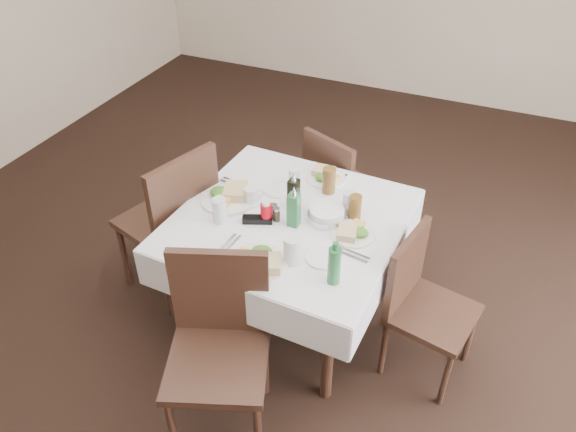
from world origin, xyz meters
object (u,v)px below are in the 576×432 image
(oil_cruet_dark, at_px, (294,193))
(water_e, at_px, (349,203))
(green_bottle, at_px, (334,265))
(chair_east, at_px, (421,298))
(water_w, at_px, (220,210))
(bread_basket, at_px, (327,214))
(coffee_mug, at_px, (251,196))
(oil_cruet_green, at_px, (294,209))
(water_n, at_px, (294,178))
(ketchup_bottle, at_px, (266,212))
(dining_table, at_px, (289,231))
(water_s, at_px, (292,251))
(chair_north, at_px, (337,184))
(chair_west, at_px, (175,216))
(chair_south, at_px, (219,335))

(oil_cruet_dark, bearing_deg, water_e, 15.25)
(green_bottle, bearing_deg, chair_east, 42.12)
(water_w, height_order, bread_basket, water_w)
(chair_east, xyz_separation_m, water_w, (-1.09, -0.14, 0.34))
(water_e, xyz_separation_m, coffee_mug, (-0.53, -0.12, -0.02))
(oil_cruet_green, bearing_deg, water_n, 112.69)
(water_w, relative_size, ketchup_bottle, 1.06)
(dining_table, xyz_separation_m, coffee_mug, (-0.25, 0.05, 0.13))
(water_s, bearing_deg, water_n, 111.97)
(chair_north, relative_size, oil_cruet_dark, 3.86)
(bread_basket, xyz_separation_m, oil_cruet_green, (-0.14, -0.11, 0.07))
(bread_basket, bearing_deg, water_n, 141.96)
(chair_east, xyz_separation_m, coffee_mug, (-1.01, 0.08, 0.31))
(water_e, bearing_deg, oil_cruet_green, -136.61)
(chair_west, bearing_deg, oil_cruet_green, -0.52)
(bread_basket, bearing_deg, water_e, 49.50)
(coffee_mug, xyz_separation_m, green_bottle, (0.64, -0.42, 0.06))
(chair_south, xyz_separation_m, oil_cruet_green, (0.09, 0.68, 0.31))
(chair_south, height_order, chair_east, chair_south)
(water_w, height_order, oil_cruet_dark, oil_cruet_dark)
(water_e, distance_m, oil_cruet_dark, 0.30)
(water_w, bearing_deg, chair_north, 70.16)
(water_n, bearing_deg, oil_cruet_green, -67.31)
(chair_north, distance_m, water_w, 1.06)
(water_e, bearing_deg, chair_south, -109.88)
(chair_south, distance_m, coffee_mug, 0.84)
(chair_south, relative_size, chair_west, 0.95)
(coffee_mug, bearing_deg, ketchup_bottle, -40.26)
(chair_north, xyz_separation_m, chair_east, (0.74, -0.81, -0.02))
(chair_north, relative_size, bread_basket, 4.28)
(water_e, bearing_deg, coffee_mug, -166.94)
(chair_south, relative_size, water_w, 6.96)
(water_n, relative_size, water_w, 0.84)
(chair_east, bearing_deg, ketchup_bottle, -176.90)
(water_n, relative_size, coffee_mug, 0.93)
(water_n, bearing_deg, chair_west, -152.31)
(chair_west, distance_m, oil_cruet_dark, 0.77)
(water_w, bearing_deg, chair_south, -63.08)
(chair_west, height_order, bread_basket, chair_west)
(water_e, relative_size, bread_basket, 0.63)
(dining_table, relative_size, chair_north, 1.39)
(chair_east, bearing_deg, oil_cruet_green, -178.94)
(oil_cruet_green, bearing_deg, oil_cruet_dark, 113.22)
(bread_basket, relative_size, ketchup_bottle, 1.57)
(water_e, height_order, oil_cruet_green, oil_cruet_green)
(water_n, bearing_deg, water_w, -116.59)
(chair_south, xyz_separation_m, water_s, (0.20, 0.40, 0.28))
(water_s, bearing_deg, chair_west, 161.89)
(water_s, distance_m, water_w, 0.50)
(ketchup_bottle, bearing_deg, chair_east, 3.10)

